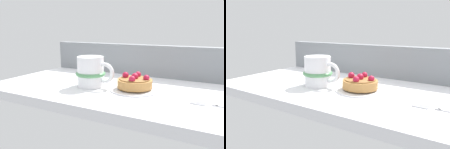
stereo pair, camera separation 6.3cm
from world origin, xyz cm
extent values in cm
cube|color=white|center=(0.00, 0.00, -1.37)|extent=(79.88, 39.92, 2.74)
cube|color=gray|center=(0.00, 18.10, 5.49)|extent=(78.28, 3.71, 10.97)
cylinder|color=white|center=(2.88, -2.11, 0.42)|extent=(13.43, 13.43, 0.84)
cylinder|color=white|center=(2.88, -2.11, 0.21)|extent=(7.39, 7.39, 0.42)
cylinder|color=#B77F42|center=(2.88, -2.11, 1.96)|extent=(9.60, 9.60, 2.24)
cylinder|color=olive|center=(2.88, -2.11, 3.23)|extent=(8.45, 8.45, 0.30)
sphere|color=#B71938|center=(2.88, -2.11, 3.89)|extent=(1.95, 1.95, 1.95)
sphere|color=#B71938|center=(6.12, -2.02, 3.83)|extent=(1.71, 1.71, 1.71)
sphere|color=#B71938|center=(2.59, 1.00, 3.88)|extent=(1.72, 1.72, 1.72)
sphere|color=#B71938|center=(-0.31, -1.97, 3.96)|extent=(1.84, 1.84, 1.84)
sphere|color=#B71938|center=(3.32, -5.14, 3.84)|extent=(1.77, 1.77, 1.77)
cylinder|color=white|center=(-10.26, -4.07, 4.42)|extent=(7.70, 7.70, 8.83)
torus|color=#569960|center=(-10.26, -4.07, 3.77)|extent=(8.80, 8.80, 1.06)
torus|color=white|center=(-5.54, -4.07, 4.42)|extent=(6.07, 1.13, 6.07)
cube|color=silver|center=(23.42, -5.58, 0.30)|extent=(1.22, 0.60, 0.60)
cube|color=silver|center=(19.96, -4.36, 0.30)|extent=(3.51, 0.36, 0.60)
cube|color=silver|center=(19.94, -5.10, 0.30)|extent=(3.51, 0.36, 0.60)
cube|color=silver|center=(19.91, -5.83, 0.30)|extent=(3.51, 0.36, 0.60)
cube|color=silver|center=(19.89, -6.56, 0.30)|extent=(3.51, 0.36, 0.60)
camera|label=1|loc=(25.37, -57.50, 17.10)|focal=35.79mm
camera|label=2|loc=(30.77, -54.25, 17.10)|focal=35.79mm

